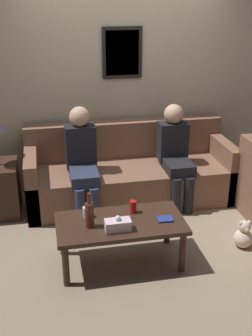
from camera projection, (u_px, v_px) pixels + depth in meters
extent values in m
plane|color=gray|center=(139.00, 218.00, 4.78)|extent=(16.00, 16.00, 0.00)
cube|color=beige|center=(122.00, 86.00, 5.17)|extent=(9.00, 0.06, 2.60)
cube|color=black|center=(122.00, 53.00, 4.98)|extent=(0.48, 0.02, 0.60)
cube|color=silver|center=(122.00, 53.00, 4.97)|extent=(0.40, 0.01, 0.52)
cube|color=brown|center=(130.00, 183.00, 5.12)|extent=(2.45, 0.89, 0.45)
cube|color=brown|center=(125.00, 139.00, 5.26)|extent=(2.45, 0.20, 0.45)
cube|color=brown|center=(32.00, 181.00, 4.87)|extent=(0.14, 0.89, 0.70)
cube|color=brown|center=(220.00, 166.00, 5.29)|extent=(0.14, 0.89, 0.70)
cube|color=#382319|center=(120.00, 223.00, 3.86)|extent=(1.18, 0.60, 0.04)
cylinder|color=#382319|center=(66.00, 266.00, 3.63)|extent=(0.06, 0.06, 0.40)
cylinder|color=#382319|center=(182.00, 252.00, 3.82)|extent=(0.06, 0.06, 0.40)
cylinder|color=#382319|center=(62.00, 236.00, 4.07)|extent=(0.06, 0.06, 0.40)
cylinder|color=#382319|center=(167.00, 225.00, 4.26)|extent=(0.06, 0.06, 0.40)
cylinder|color=#562319|center=(90.00, 215.00, 3.72)|extent=(0.08, 0.08, 0.23)
cylinder|color=#562319|center=(89.00, 199.00, 3.65)|extent=(0.03, 0.03, 0.10)
cylinder|color=silver|center=(87.00, 212.00, 3.90)|extent=(0.07, 0.07, 0.10)
cube|color=navy|center=(165.00, 219.00, 3.87)|extent=(0.15, 0.11, 0.02)
cylinder|color=red|center=(133.00, 207.00, 3.98)|extent=(0.07, 0.07, 0.12)
cube|color=silver|center=(118.00, 225.00, 3.69)|extent=(0.23, 0.12, 0.10)
sphere|color=white|center=(118.00, 218.00, 3.66)|extent=(0.05, 0.05, 0.05)
cube|color=#2D334C|center=(84.00, 175.00, 4.66)|extent=(0.31, 0.49, 0.14)
cylinder|color=#2D334C|center=(80.00, 208.00, 4.54)|extent=(0.11, 0.11, 0.45)
cylinder|color=#2D334C|center=(94.00, 207.00, 4.57)|extent=(0.11, 0.11, 0.45)
cube|color=black|center=(81.00, 147.00, 4.79)|extent=(0.34, 0.22, 0.50)
sphere|color=tan|center=(79.00, 117.00, 4.65)|extent=(0.23, 0.23, 0.23)
cube|color=black|center=(177.00, 166.00, 4.90)|extent=(0.31, 0.46, 0.14)
cylinder|color=black|center=(176.00, 196.00, 4.79)|extent=(0.11, 0.11, 0.45)
cylinder|color=black|center=(189.00, 195.00, 4.82)|extent=(0.11, 0.11, 0.45)
cube|color=black|center=(172.00, 141.00, 5.01)|extent=(0.34, 0.22, 0.46)
sphere|color=tan|center=(174.00, 114.00, 4.88)|extent=(0.23, 0.23, 0.23)
sphere|color=beige|center=(243.00, 238.00, 4.22)|extent=(0.19, 0.19, 0.19)
sphere|color=beige|center=(244.00, 227.00, 4.17)|extent=(0.12, 0.12, 0.12)
sphere|color=beige|center=(241.00, 223.00, 4.14)|extent=(0.04, 0.04, 0.04)
sphere|color=beige|center=(249.00, 222.00, 4.16)|extent=(0.04, 0.04, 0.04)
sphere|color=#FFEAD1|center=(247.00, 230.00, 4.13)|extent=(0.05, 0.05, 0.05)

